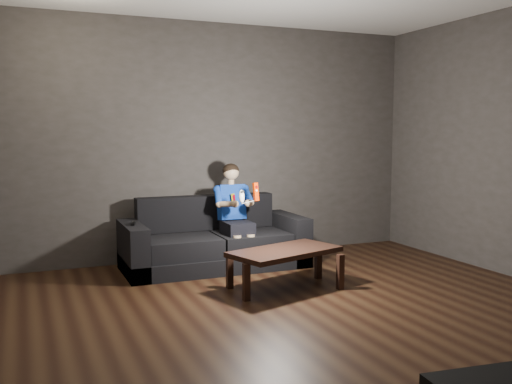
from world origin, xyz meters
name	(u,v)px	position (x,y,z in m)	size (l,w,h in m)	color
floor	(315,321)	(0.00, 0.00, 0.00)	(5.00, 5.00, 0.00)	black
back_wall	(212,141)	(0.00, 2.50, 1.35)	(5.00, 0.04, 2.70)	#383531
sofa	(214,245)	(-0.16, 1.98, 0.25)	(1.95, 0.84, 0.75)	black
child	(235,207)	(0.06, 1.94, 0.65)	(0.43, 0.52, 1.05)	black
wii_remote_red	(256,192)	(0.14, 1.53, 0.85)	(0.05, 0.07, 0.19)	red
nunchuk_white	(242,196)	(-0.01, 1.53, 0.81)	(0.07, 0.09, 0.14)	white
wii_remote_black	(133,224)	(-1.04, 1.91, 0.54)	(0.07, 0.15, 0.03)	black
coffee_table	(285,255)	(0.18, 0.91, 0.33)	(1.14, 0.80, 0.38)	black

